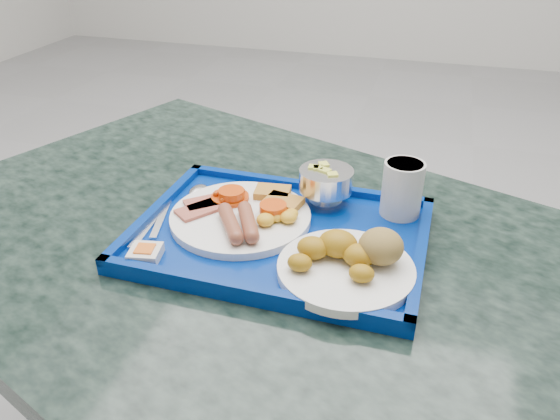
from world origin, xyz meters
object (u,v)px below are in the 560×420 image
Objects in this scene: table at (254,328)px; juice_cup at (402,187)px; main_plate at (244,214)px; fruit_bowl at (326,181)px; tray at (280,236)px; bread_plate at (350,260)px.

table is 15.23× the size of juice_cup.
juice_cup reaches higher than main_plate.
juice_cup is at bearing 21.58° from main_plate.
juice_cup is at bearing -0.79° from fruit_bowl.
juice_cup is (0.12, -0.00, 0.01)m from fruit_bowl.
fruit_bowl reaches higher than tray.
bread_plate and fruit_bowl have the same top height.
fruit_bowl is at bearing 52.79° from table.
juice_cup is (0.05, 0.18, 0.03)m from bread_plate.
tray is at bearing -146.55° from juice_cup.
fruit_bowl is (0.09, 0.12, 0.24)m from table.
table is 6.14× the size of main_plate.
fruit_bowl is at bearing 112.51° from bread_plate.
table is 3.10× the size of tray.
bread_plate is 2.09× the size of juice_cup.
bread_plate is at bearing -24.98° from main_plate.
juice_cup reaches higher than table.
main_plate reaches higher than table.
table is 7.28× the size of bread_plate.
tray is at bearing -111.72° from fruit_bowl.
juice_cup is at bearing 33.45° from tray.
tray reaches higher than table.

